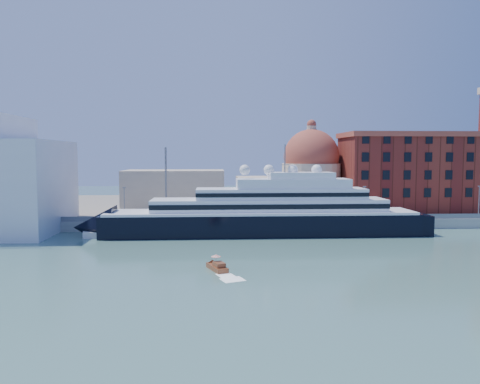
{
  "coord_description": "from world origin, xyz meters",
  "views": [
    {
      "loc": [
        -8.18,
        -84.69,
        18.53
      ],
      "look_at": [
        -2.27,
        18.0,
        10.42
      ],
      "focal_mm": 35.0,
      "sensor_mm": 36.0,
      "label": 1
    }
  ],
  "objects": [
    {
      "name": "water_taxi",
      "position": [
        -7.57,
        -10.48,
        0.63
      ],
      "size": [
        3.66,
        5.81,
        2.62
      ],
      "rotation": [
        0.0,
        0.0,
        0.36
      ],
      "color": "brown",
      "rests_on": "ground"
    },
    {
      "name": "warehouse",
      "position": [
        52.0,
        52.0,
        13.79
      ],
      "size": [
        43.0,
        19.0,
        23.25
      ],
      "color": "maroon",
      "rests_on": "land"
    },
    {
      "name": "quay",
      "position": [
        0.0,
        34.0,
        1.25
      ],
      "size": [
        180.0,
        10.0,
        2.5
      ],
      "primitive_type": "cube",
      "color": "gray",
      "rests_on": "ground"
    },
    {
      "name": "church",
      "position": [
        6.39,
        57.72,
        10.91
      ],
      "size": [
        66.0,
        18.0,
        25.5
      ],
      "color": "beige",
      "rests_on": "land"
    },
    {
      "name": "superyacht",
      "position": [
        0.61,
        23.0,
        4.24
      ],
      "size": [
        82.18,
        11.39,
        24.56
      ],
      "color": "black",
      "rests_on": "ground"
    },
    {
      "name": "ground",
      "position": [
        0.0,
        0.0,
        0.0
      ],
      "size": [
        400.0,
        400.0,
        0.0
      ],
      "primitive_type": "plane",
      "color": "#38625E",
      "rests_on": "ground"
    },
    {
      "name": "lamp_posts",
      "position": [
        -12.67,
        32.27,
        9.84
      ],
      "size": [
        120.8,
        2.4,
        18.0
      ],
      "color": "slate",
      "rests_on": "quay"
    },
    {
      "name": "service_barge",
      "position": [
        -31.5,
        22.55,
        0.76
      ],
      "size": [
        12.35,
        6.39,
        2.65
      ],
      "rotation": [
        0.0,
        0.0,
        0.22
      ],
      "color": "white",
      "rests_on": "ground"
    },
    {
      "name": "land",
      "position": [
        0.0,
        75.0,
        1.0
      ],
      "size": [
        260.0,
        72.0,
        2.0
      ],
      "primitive_type": "cube",
      "color": "slate",
      "rests_on": "ground"
    },
    {
      "name": "quay_fence",
      "position": [
        0.0,
        29.5,
        3.1
      ],
      "size": [
        180.0,
        0.1,
        1.2
      ],
      "primitive_type": "cube",
      "color": "slate",
      "rests_on": "quay"
    }
  ]
}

